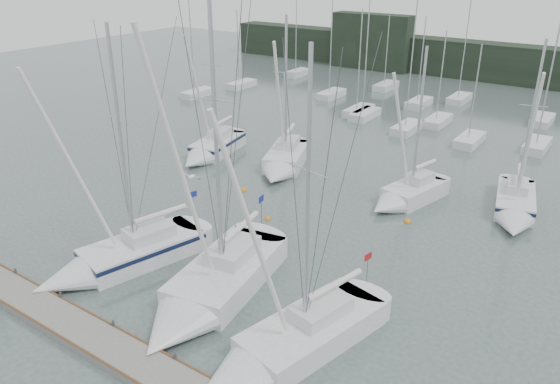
{
  "coord_description": "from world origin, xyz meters",
  "views": [
    {
      "loc": [
        16.22,
        -16.74,
        16.48
      ],
      "look_at": [
        1.24,
        5.0,
        4.77
      ],
      "focal_mm": 35.0,
      "sensor_mm": 36.0,
      "label": 1
    }
  ],
  "objects_px": {
    "sailboat_near_right": "(277,352)",
    "sailboat_mid_a": "(210,150)",
    "sailboat_mid_c": "(403,197)",
    "sailboat_mid_d": "(515,209)",
    "sailboat_near_center": "(204,297)",
    "buoy_a": "(268,219)",
    "buoy_c": "(243,191)",
    "sailboat_near_left": "(112,261)",
    "sailboat_mid_b": "(282,164)",
    "buoy_b": "(407,222)"
  },
  "relations": [
    {
      "from": "sailboat_near_left",
      "to": "sailboat_near_right",
      "type": "distance_m",
      "value": 11.93
    },
    {
      "from": "sailboat_near_right",
      "to": "buoy_b",
      "type": "relative_size",
      "value": 28.73
    },
    {
      "from": "sailboat_near_center",
      "to": "sailboat_mid_d",
      "type": "xyz_separation_m",
      "value": [
        10.33,
        19.58,
        -0.05
      ]
    },
    {
      "from": "sailboat_near_center",
      "to": "sailboat_mid_a",
      "type": "distance_m",
      "value": 22.0
    },
    {
      "from": "sailboat_mid_c",
      "to": "sailboat_mid_d",
      "type": "xyz_separation_m",
      "value": [
        6.93,
        2.46,
        -0.01
      ]
    },
    {
      "from": "sailboat_mid_c",
      "to": "buoy_b",
      "type": "relative_size",
      "value": 23.0
    },
    {
      "from": "sailboat_mid_b",
      "to": "buoy_c",
      "type": "relative_size",
      "value": 23.51
    },
    {
      "from": "sailboat_near_center",
      "to": "sailboat_near_right",
      "type": "distance_m",
      "value": 5.49
    },
    {
      "from": "sailboat_near_left",
      "to": "buoy_a",
      "type": "xyz_separation_m",
      "value": [
        3.41,
        10.1,
        -0.61
      ]
    },
    {
      "from": "sailboat_near_center",
      "to": "sailboat_near_right",
      "type": "xyz_separation_m",
      "value": [
        5.35,
        -1.25,
        -0.06
      ]
    },
    {
      "from": "sailboat_near_left",
      "to": "buoy_c",
      "type": "distance_m",
      "value": 12.96
    },
    {
      "from": "sailboat_near_center",
      "to": "sailboat_mid_d",
      "type": "distance_m",
      "value": 22.14
    },
    {
      "from": "sailboat_near_left",
      "to": "sailboat_mid_d",
      "type": "relative_size",
      "value": 1.16
    },
    {
      "from": "sailboat_mid_b",
      "to": "sailboat_near_center",
      "type": "bearing_deg",
      "value": -88.46
    },
    {
      "from": "sailboat_near_left",
      "to": "buoy_b",
      "type": "distance_m",
      "value": 18.8
    },
    {
      "from": "sailboat_mid_b",
      "to": "buoy_b",
      "type": "bearing_deg",
      "value": -34.4
    },
    {
      "from": "sailboat_mid_a",
      "to": "buoy_b",
      "type": "bearing_deg",
      "value": -16.86
    },
    {
      "from": "sailboat_near_right",
      "to": "sailboat_mid_a",
      "type": "relative_size",
      "value": 1.12
    },
    {
      "from": "sailboat_near_left",
      "to": "sailboat_mid_c",
      "type": "xyz_separation_m",
      "value": [
        9.95,
        17.45,
        -0.03
      ]
    },
    {
      "from": "sailboat_mid_d",
      "to": "buoy_c",
      "type": "height_order",
      "value": "sailboat_mid_d"
    },
    {
      "from": "sailboat_mid_c",
      "to": "sailboat_mid_d",
      "type": "distance_m",
      "value": 7.35
    },
    {
      "from": "sailboat_near_center",
      "to": "buoy_a",
      "type": "xyz_separation_m",
      "value": [
        -3.13,
        9.78,
        -0.62
      ]
    },
    {
      "from": "sailboat_near_center",
      "to": "buoy_c",
      "type": "relative_size",
      "value": 31.53
    },
    {
      "from": "sailboat_mid_a",
      "to": "sailboat_mid_d",
      "type": "bearing_deg",
      "value": -4.16
    },
    {
      "from": "sailboat_near_center",
      "to": "sailboat_mid_c",
      "type": "relative_size",
      "value": 1.5
    },
    {
      "from": "sailboat_mid_a",
      "to": "buoy_c",
      "type": "height_order",
      "value": "sailboat_mid_a"
    },
    {
      "from": "buoy_a",
      "to": "buoy_c",
      "type": "relative_size",
      "value": 0.81
    },
    {
      "from": "sailboat_mid_c",
      "to": "sailboat_mid_a",
      "type": "bearing_deg",
      "value": -164.61
    },
    {
      "from": "sailboat_mid_a",
      "to": "sailboat_near_right",
      "type": "bearing_deg",
      "value": -53.23
    },
    {
      "from": "sailboat_mid_a",
      "to": "sailboat_mid_c",
      "type": "relative_size",
      "value": 1.11
    },
    {
      "from": "sailboat_mid_a",
      "to": "buoy_a",
      "type": "bearing_deg",
      "value": -42.59
    },
    {
      "from": "sailboat_near_center",
      "to": "sailboat_mid_c",
      "type": "xyz_separation_m",
      "value": [
        3.4,
        17.13,
        -0.04
      ]
    },
    {
      "from": "sailboat_near_center",
      "to": "sailboat_mid_d",
      "type": "height_order",
      "value": "sailboat_near_center"
    },
    {
      "from": "sailboat_near_right",
      "to": "sailboat_mid_a",
      "type": "xyz_separation_m",
      "value": [
        -19.66,
        17.96,
        0.08
      ]
    },
    {
      "from": "sailboat_mid_a",
      "to": "sailboat_mid_c",
      "type": "distance_m",
      "value": 17.72
    },
    {
      "from": "sailboat_near_left",
      "to": "sailboat_mid_b",
      "type": "bearing_deg",
      "value": 107.07
    },
    {
      "from": "sailboat_near_center",
      "to": "sailboat_mid_a",
      "type": "relative_size",
      "value": 1.35
    },
    {
      "from": "sailboat_near_left",
      "to": "sailboat_near_center",
      "type": "height_order",
      "value": "sailboat_near_center"
    },
    {
      "from": "sailboat_mid_a",
      "to": "buoy_c",
      "type": "xyz_separation_m",
      "value": [
        6.9,
        -4.1,
        -0.64
      ]
    },
    {
      "from": "buoy_a",
      "to": "sailboat_near_center",
      "type": "bearing_deg",
      "value": -72.25
    },
    {
      "from": "buoy_c",
      "to": "buoy_b",
      "type": "bearing_deg",
      "value": 9.74
    },
    {
      "from": "sailboat_mid_a",
      "to": "sailboat_mid_d",
      "type": "distance_m",
      "value": 24.81
    },
    {
      "from": "sailboat_near_left",
      "to": "buoy_c",
      "type": "relative_size",
      "value": 25.99
    },
    {
      "from": "sailboat_mid_b",
      "to": "buoy_c",
      "type": "height_order",
      "value": "sailboat_mid_b"
    },
    {
      "from": "buoy_a",
      "to": "buoy_c",
      "type": "xyz_separation_m",
      "value": [
        -4.27,
        2.82,
        0.0
      ]
    },
    {
      "from": "buoy_b",
      "to": "buoy_a",
      "type": "bearing_deg",
      "value": -148.12
    },
    {
      "from": "sailboat_mid_a",
      "to": "sailboat_mid_b",
      "type": "relative_size",
      "value": 1.0
    },
    {
      "from": "sailboat_near_right",
      "to": "buoy_b",
      "type": "xyz_separation_m",
      "value": [
        -0.59,
        15.94,
        -0.56
      ]
    },
    {
      "from": "buoy_b",
      "to": "buoy_c",
      "type": "distance_m",
      "value": 12.34
    },
    {
      "from": "sailboat_near_right",
      "to": "buoy_b",
      "type": "distance_m",
      "value": 15.96
    }
  ]
}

